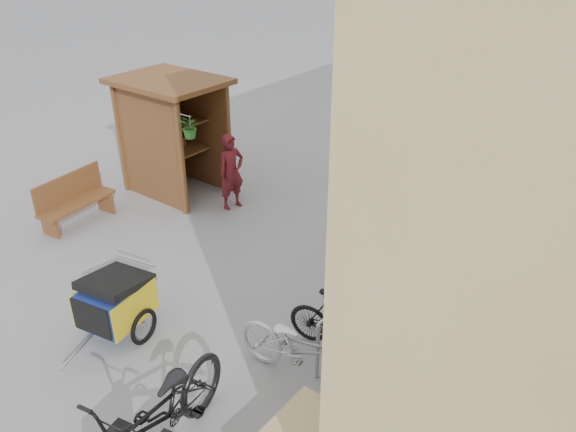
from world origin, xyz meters
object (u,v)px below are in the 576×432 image
Objects in this scene: bike_3 at (388,267)px; bike_6 at (453,217)px; cargo_bike at (158,421)px; bike_7 at (466,210)px; child_trailer at (115,300)px; bike_2 at (385,276)px; bike_5 at (434,236)px; bike_1 at (342,324)px; bike_0 at (303,349)px; person_kiosk at (231,172)px; kiosk at (169,120)px; bench at (74,199)px; bike_4 at (431,246)px; shopping_carts at (535,180)px.

bike_6 is (0.10, 2.28, -0.09)m from bike_3.
cargo_bike is 1.36× the size of bike_7.
child_trailer is 0.95× the size of bike_7.
bike_5 is (0.15, 1.34, 0.12)m from bike_2.
cargo_bike is at bearing 157.50° from bike_1.
bike_0 is 3.46m from bike_5.
bike_3 is at bearing 155.52° from bike_5.
person_kiosk reaches higher than child_trailer.
child_trailer is at bearing 151.92° from bike_2.
bike_0 is at bearing -27.68° from kiosk.
bench is at bearing 78.87° from bike_0.
bike_4 is (6.00, 2.66, -0.09)m from bench.
bike_3 is 0.95× the size of bike_7.
bike_3 is (-0.88, -4.36, -0.11)m from shopping_carts.
shopping_carts is 8.18m from child_trailer.
child_trailer is 5.97m from bike_6.
child_trailer is 1.00× the size of bike_3.
bench is 5.90m from bike_0.
cargo_bike is at bearing -32.89° from bench.
person_kiosk is at bearing 50.52° from bike_1.
bike_0 is at bearing 164.02° from bike_6.
kiosk is at bearing 91.60° from bike_6.
bike_4 is at bearing -11.23° from bike_1.
bike_7 is at bearing -108.19° from shopping_carts.
bike_4 is at bearing 72.13° from cargo_bike.
person_kiosk is at bearing 81.35° from bike_5.
kiosk is at bearing -149.10° from shopping_carts.
child_trailer is 5.02m from bike_4.
bike_5 is at bearing -70.43° from person_kiosk.
bike_0 is 0.75m from bike_1.
bike_3 is at bearing -101.43° from shopping_carts.
cargo_bike is at bearing 154.88° from bike_4.
child_trailer is at bearing -147.46° from person_kiosk.
bike_1 is (4.03, -2.27, -0.31)m from person_kiosk.
bike_7 is at bearing 18.10° from kiosk.
bike_0 reaches higher than bike_1.
cargo_bike is 1.55× the size of bike_6.
cargo_bike is at bearing -131.48° from person_kiosk.
kiosk is 1.32× the size of bike_0.
bike_4 is at bearing -71.46° from person_kiosk.
bike_5 is 1.10m from bike_6.
bike_7 is (0.68, 6.58, -0.06)m from cargo_bike.
person_kiosk is 0.96× the size of bike_2.
bike_2 is 0.17m from bike_3.
bike_1 is 0.86× the size of bike_7.
kiosk is 1.42× the size of bike_7.
kiosk is 1.54× the size of shopping_carts.
bench is 5.95m from bike_1.
bike_1 is at bearing 160.54° from bike_4.
bike_7 reaches higher than bike_1.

